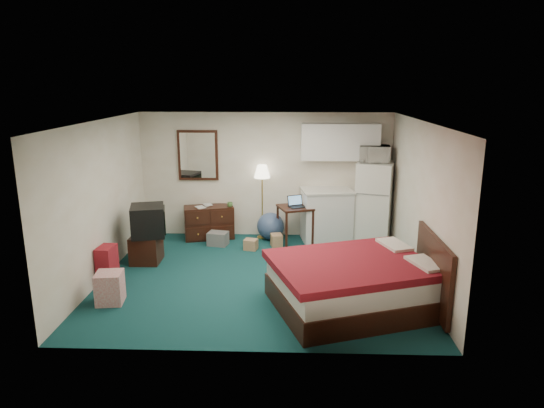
{
  "coord_description": "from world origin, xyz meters",
  "views": [
    {
      "loc": [
        0.48,
        -7.32,
        3.08
      ],
      "look_at": [
        0.2,
        0.37,
        1.13
      ],
      "focal_mm": 32.0,
      "sensor_mm": 36.0,
      "label": 1
    }
  ],
  "objects_px": {
    "fridge": "(374,203)",
    "bed": "(354,285)",
    "desk": "(295,225)",
    "suitcase": "(107,265)",
    "floor_lamp": "(262,202)",
    "tv_stand": "(146,249)",
    "dresser": "(209,222)",
    "kitchen_counter": "(326,216)"
  },
  "relations": [
    {
      "from": "kitchen_counter",
      "to": "fridge",
      "type": "distance_m",
      "value": 0.96
    },
    {
      "from": "desk",
      "to": "kitchen_counter",
      "type": "relative_size",
      "value": 0.74
    },
    {
      "from": "dresser",
      "to": "tv_stand",
      "type": "bearing_deg",
      "value": -137.0
    },
    {
      "from": "floor_lamp",
      "to": "bed",
      "type": "height_order",
      "value": "floor_lamp"
    },
    {
      "from": "kitchen_counter",
      "to": "tv_stand",
      "type": "relative_size",
      "value": 1.91
    },
    {
      "from": "fridge",
      "to": "bed",
      "type": "distance_m",
      "value": 3.04
    },
    {
      "from": "floor_lamp",
      "to": "dresser",
      "type": "bearing_deg",
      "value": -176.26
    },
    {
      "from": "kitchen_counter",
      "to": "suitcase",
      "type": "relative_size",
      "value": 1.68
    },
    {
      "from": "dresser",
      "to": "suitcase",
      "type": "bearing_deg",
      "value": -132.22
    },
    {
      "from": "dresser",
      "to": "desk",
      "type": "height_order",
      "value": "desk"
    },
    {
      "from": "desk",
      "to": "kitchen_counter",
      "type": "distance_m",
      "value": 0.67
    },
    {
      "from": "dresser",
      "to": "tv_stand",
      "type": "relative_size",
      "value": 1.83
    },
    {
      "from": "desk",
      "to": "fridge",
      "type": "bearing_deg",
      "value": -12.6
    },
    {
      "from": "dresser",
      "to": "suitcase",
      "type": "xyz_separation_m",
      "value": [
        -1.22,
        -2.3,
        -0.03
      ]
    },
    {
      "from": "floor_lamp",
      "to": "fridge",
      "type": "distance_m",
      "value": 2.2
    },
    {
      "from": "dresser",
      "to": "desk",
      "type": "xyz_separation_m",
      "value": [
        1.72,
        -0.29,
        0.04
      ]
    },
    {
      "from": "desk",
      "to": "fridge",
      "type": "relative_size",
      "value": 0.47
    },
    {
      "from": "floor_lamp",
      "to": "bed",
      "type": "bearing_deg",
      "value": -64.82
    },
    {
      "from": "desk",
      "to": "tv_stand",
      "type": "distance_m",
      "value": 2.83
    },
    {
      "from": "kitchen_counter",
      "to": "desk",
      "type": "bearing_deg",
      "value": -169.09
    },
    {
      "from": "kitchen_counter",
      "to": "suitcase",
      "type": "bearing_deg",
      "value": -156.35
    },
    {
      "from": "bed",
      "to": "floor_lamp",
      "type": "bearing_deg",
      "value": 96.06
    },
    {
      "from": "tv_stand",
      "to": "fridge",
      "type": "bearing_deg",
      "value": 16.25
    },
    {
      "from": "floor_lamp",
      "to": "desk",
      "type": "distance_m",
      "value": 0.83
    },
    {
      "from": "fridge",
      "to": "bed",
      "type": "relative_size",
      "value": 0.75
    },
    {
      "from": "dresser",
      "to": "kitchen_counter",
      "type": "height_order",
      "value": "kitchen_counter"
    },
    {
      "from": "fridge",
      "to": "kitchen_counter",
      "type": "bearing_deg",
      "value": -163.57
    },
    {
      "from": "floor_lamp",
      "to": "tv_stand",
      "type": "xyz_separation_m",
      "value": [
        -1.95,
        -1.44,
        -0.5
      ]
    },
    {
      "from": "suitcase",
      "to": "kitchen_counter",
      "type": "bearing_deg",
      "value": 35.85
    },
    {
      "from": "kitchen_counter",
      "to": "fridge",
      "type": "relative_size",
      "value": 0.64
    },
    {
      "from": "tv_stand",
      "to": "dresser",
      "type": "bearing_deg",
      "value": 56.45
    },
    {
      "from": "fridge",
      "to": "dresser",
      "type": "bearing_deg",
      "value": -163.46
    },
    {
      "from": "dresser",
      "to": "tv_stand",
      "type": "distance_m",
      "value": 1.63
    },
    {
      "from": "fridge",
      "to": "tv_stand",
      "type": "height_order",
      "value": "fridge"
    },
    {
      "from": "bed",
      "to": "fridge",
      "type": "bearing_deg",
      "value": 56.62
    },
    {
      "from": "floor_lamp",
      "to": "kitchen_counter",
      "type": "bearing_deg",
      "value": -6.29
    },
    {
      "from": "bed",
      "to": "tv_stand",
      "type": "relative_size",
      "value": 3.99
    },
    {
      "from": "floor_lamp",
      "to": "tv_stand",
      "type": "bearing_deg",
      "value": -143.57
    },
    {
      "from": "desk",
      "to": "suitcase",
      "type": "relative_size",
      "value": 1.25
    },
    {
      "from": "floor_lamp",
      "to": "kitchen_counter",
      "type": "relative_size",
      "value": 1.47
    },
    {
      "from": "floor_lamp",
      "to": "suitcase",
      "type": "height_order",
      "value": "floor_lamp"
    },
    {
      "from": "floor_lamp",
      "to": "bed",
      "type": "xyz_separation_m",
      "value": [
        1.45,
        -3.08,
        -0.41
      ]
    }
  ]
}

